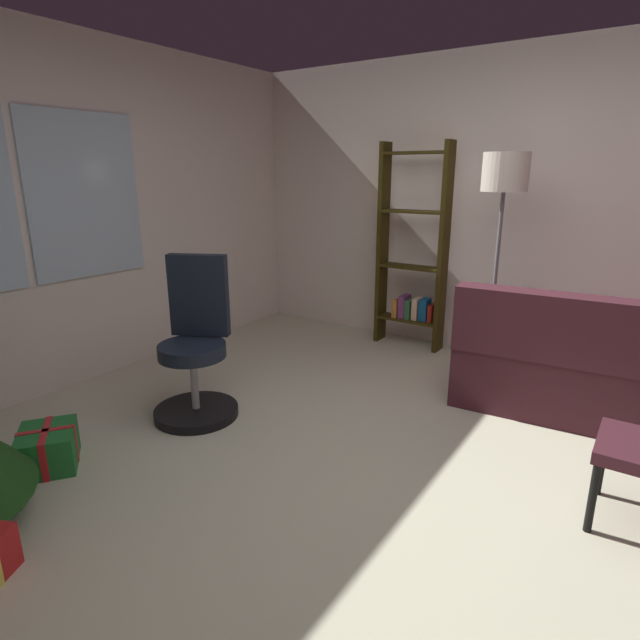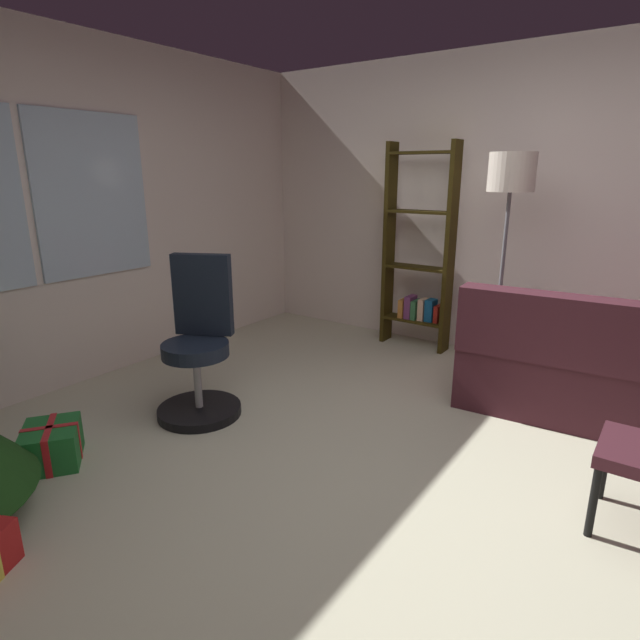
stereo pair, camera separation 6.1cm
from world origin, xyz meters
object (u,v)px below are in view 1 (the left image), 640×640
object	(u,v)px
gift_box_green	(48,448)
couch	(637,372)
office_chair	(196,355)
floor_lamp	(504,191)
bookshelf	(412,259)

from	to	relation	value
gift_box_green	couch	bearing A→B (deg)	-45.85
couch	office_chair	world-z (taller)	office_chair
couch	floor_lamp	size ratio (longest dim) A/B	1.20
couch	floor_lamp	world-z (taller)	floor_lamp
office_chair	floor_lamp	distance (m)	2.54
gift_box_green	bookshelf	xyz separation A→B (m)	(3.08, -0.78, 0.72)
bookshelf	floor_lamp	distance (m)	1.10
bookshelf	gift_box_green	bearing A→B (deg)	165.72
office_chair	bookshelf	world-z (taller)	bookshelf
couch	bookshelf	bearing A→B (deg)	75.32
bookshelf	couch	bearing A→B (deg)	-104.68
office_chair	floor_lamp	xyz separation A→B (m)	(1.82, -1.43, 1.04)
office_chair	bookshelf	xyz separation A→B (m)	(2.13, -0.58, 0.41)
gift_box_green	floor_lamp	world-z (taller)	floor_lamp
office_chair	floor_lamp	size ratio (longest dim) A/B	0.62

